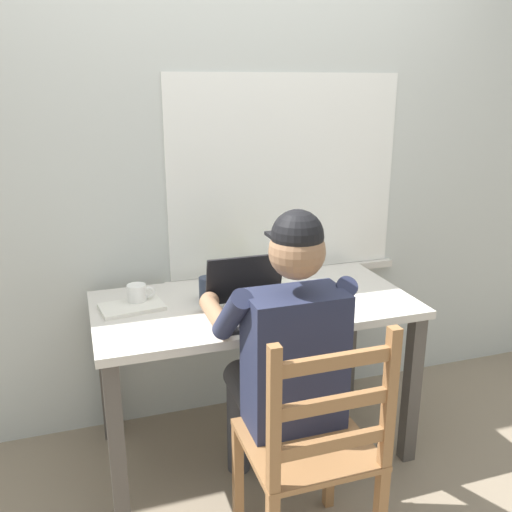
% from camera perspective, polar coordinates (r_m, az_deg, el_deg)
% --- Properties ---
extents(ground_plane, '(8.00, 8.00, 0.00)m').
position_cam_1_polar(ground_plane, '(2.79, -0.20, -18.84)').
color(ground_plane, gray).
extents(back_wall, '(6.00, 0.08, 2.60)m').
position_cam_1_polar(back_wall, '(2.69, -2.98, 9.78)').
color(back_wall, beige).
rests_on(back_wall, ground).
extents(desk, '(1.37, 0.69, 0.74)m').
position_cam_1_polar(desk, '(2.47, -0.22, -6.85)').
color(desk, beige).
rests_on(desk, ground).
extents(seated_person, '(0.50, 0.60, 1.26)m').
position_cam_1_polar(seated_person, '(2.08, 2.83, -9.90)').
color(seated_person, '#232842').
rests_on(seated_person, ground).
extents(wooden_chair, '(0.42, 0.42, 0.95)m').
position_cam_1_polar(wooden_chair, '(1.98, 5.81, -19.23)').
color(wooden_chair, olive).
rests_on(wooden_chair, ground).
extents(laptop, '(0.33, 0.29, 0.23)m').
position_cam_1_polar(laptop, '(2.28, -0.50, -4.72)').
color(laptop, black).
rests_on(laptop, desk).
extents(computer_mouse, '(0.06, 0.10, 0.03)m').
position_cam_1_polar(computer_mouse, '(2.33, 5.11, -5.25)').
color(computer_mouse, black).
rests_on(computer_mouse, desk).
extents(coffee_mug_white, '(0.12, 0.08, 0.09)m').
position_cam_1_polar(coffee_mug_white, '(2.43, -12.01, -3.86)').
color(coffee_mug_white, white).
rests_on(coffee_mug_white, desk).
extents(coffee_mug_dark, '(0.11, 0.07, 0.10)m').
position_cam_1_polar(coffee_mug_dark, '(2.43, -4.93, -3.33)').
color(coffee_mug_dark, '#2D384C').
rests_on(coffee_mug_dark, desk).
extents(book_stack_main, '(0.19, 0.14, 0.08)m').
position_cam_1_polar(book_stack_main, '(2.57, 0.01, -2.33)').
color(book_stack_main, '#38844C').
rests_on(book_stack_main, desk).
extents(paper_pile_near_laptop, '(0.28, 0.20, 0.02)m').
position_cam_1_polar(paper_pile_near_laptop, '(2.40, -12.57, -5.08)').
color(paper_pile_near_laptop, silver).
rests_on(paper_pile_near_laptop, desk).
extents(paper_pile_back_corner, '(0.25, 0.23, 0.01)m').
position_cam_1_polar(paper_pile_back_corner, '(2.60, 4.37, -3.12)').
color(paper_pile_back_corner, white).
rests_on(paper_pile_back_corner, desk).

